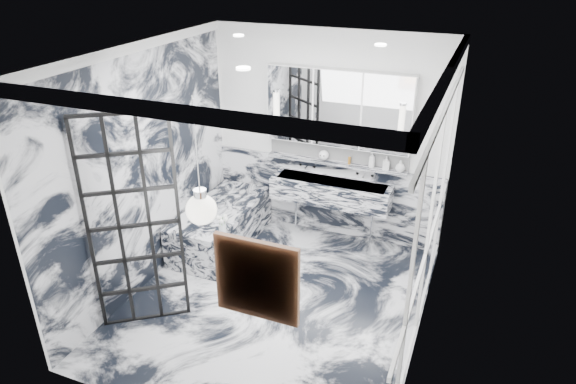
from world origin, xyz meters
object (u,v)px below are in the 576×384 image
at_px(mirror_cabinet, 338,108).
at_px(bathtub, 221,225).
at_px(crittall_door, 134,226).
at_px(trough_sink, 331,191).

height_order(mirror_cabinet, bathtub, mirror_cabinet).
distance_m(crittall_door, trough_sink, 2.73).
distance_m(trough_sink, bathtub, 1.55).
bearing_deg(mirror_cabinet, trough_sink, -90.00).
xyz_separation_m(mirror_cabinet, bathtub, (-1.32, -0.83, -1.54)).
bearing_deg(trough_sink, crittall_door, -119.54).
bearing_deg(bathtub, crittall_door, -90.23).
relative_size(crittall_door, trough_sink, 1.45).
xyz_separation_m(crittall_door, mirror_cabinet, (1.33, 2.52, 0.66)).
relative_size(trough_sink, mirror_cabinet, 0.84).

